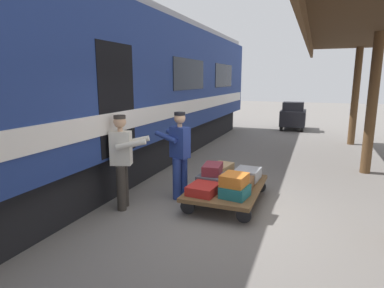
{
  "coord_description": "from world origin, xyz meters",
  "views": [
    {
      "loc": [
        -1.08,
        4.99,
        2.31
      ],
      "look_at": [
        1.0,
        -0.39,
        1.15
      ],
      "focal_mm": 30.07,
      "sensor_mm": 36.0,
      "label": 1
    }
  ],
  "objects_px": {
    "luggage_cart": "(227,188)",
    "baggage_tug": "(293,116)",
    "suitcase_brown_leather": "(242,183)",
    "train_car": "(52,92)",
    "suitcase_gray_aluminum": "(247,174)",
    "suitcase_red_plastic": "(204,188)",
    "suitcase_burgundy_valise": "(213,169)",
    "porter_by_door": "(123,159)",
    "suitcase_slate_roller": "(213,179)",
    "suitcase_teal_softside": "(235,191)",
    "suitcase_orange_carryall": "(234,180)",
    "suitcase_tan_vintage": "(221,170)",
    "porter_in_overalls": "(179,152)"
  },
  "relations": [
    {
      "from": "suitcase_slate_roller",
      "to": "suitcase_burgundy_valise",
      "type": "relative_size",
      "value": 1.14
    },
    {
      "from": "suitcase_red_plastic",
      "to": "baggage_tug",
      "type": "bearing_deg",
      "value": -94.27
    },
    {
      "from": "suitcase_gray_aluminum",
      "to": "suitcase_brown_leather",
      "type": "bearing_deg",
      "value": 90.0
    },
    {
      "from": "suitcase_brown_leather",
      "to": "porter_by_door",
      "type": "xyz_separation_m",
      "value": [
        1.95,
        0.95,
        0.5
      ]
    },
    {
      "from": "luggage_cart",
      "to": "suitcase_brown_leather",
      "type": "height_order",
      "value": "suitcase_brown_leather"
    },
    {
      "from": "luggage_cart",
      "to": "suitcase_red_plastic",
      "type": "xyz_separation_m",
      "value": [
        0.28,
        0.53,
        0.13
      ]
    },
    {
      "from": "baggage_tug",
      "to": "porter_in_overalls",
      "type": "bearing_deg",
      "value": 81.74
    },
    {
      "from": "suitcase_teal_softside",
      "to": "suitcase_orange_carryall",
      "type": "xyz_separation_m",
      "value": [
        0.02,
        -0.02,
        0.2
      ]
    },
    {
      "from": "suitcase_red_plastic",
      "to": "porter_by_door",
      "type": "xyz_separation_m",
      "value": [
        1.4,
        0.41,
        0.51
      ]
    },
    {
      "from": "luggage_cart",
      "to": "suitcase_gray_aluminum",
      "type": "relative_size",
      "value": 3.64
    },
    {
      "from": "luggage_cart",
      "to": "porter_in_overalls",
      "type": "distance_m",
      "value": 1.15
    },
    {
      "from": "train_car",
      "to": "baggage_tug",
      "type": "distance_m",
      "value": 11.39
    },
    {
      "from": "suitcase_slate_roller",
      "to": "suitcase_burgundy_valise",
      "type": "distance_m",
      "value": 0.2
    },
    {
      "from": "suitcase_red_plastic",
      "to": "porter_by_door",
      "type": "distance_m",
      "value": 1.55
    },
    {
      "from": "suitcase_gray_aluminum",
      "to": "suitcase_tan_vintage",
      "type": "bearing_deg",
      "value": 0.0
    },
    {
      "from": "suitcase_red_plastic",
      "to": "suitcase_orange_carryall",
      "type": "distance_m",
      "value": 0.58
    },
    {
      "from": "suitcase_tan_vintage",
      "to": "luggage_cart",
      "type": "bearing_deg",
      "value": 117.5
    },
    {
      "from": "porter_by_door",
      "to": "baggage_tug",
      "type": "height_order",
      "value": "porter_by_door"
    },
    {
      "from": "suitcase_red_plastic",
      "to": "suitcase_slate_roller",
      "type": "distance_m",
      "value": 0.53
    },
    {
      "from": "suitcase_red_plastic",
      "to": "porter_in_overalls",
      "type": "relative_size",
      "value": 0.36
    },
    {
      "from": "suitcase_burgundy_valise",
      "to": "porter_by_door",
      "type": "xyz_separation_m",
      "value": [
        1.37,
        0.98,
        0.31
      ]
    },
    {
      "from": "suitcase_orange_carryall",
      "to": "porter_in_overalls",
      "type": "relative_size",
      "value": 0.27
    },
    {
      "from": "suitcase_red_plastic",
      "to": "suitcase_orange_carryall",
      "type": "height_order",
      "value": "suitcase_orange_carryall"
    },
    {
      "from": "suitcase_burgundy_valise",
      "to": "baggage_tug",
      "type": "relative_size",
      "value": 0.31
    },
    {
      "from": "train_car",
      "to": "suitcase_gray_aluminum",
      "type": "relative_size",
      "value": 38.27
    },
    {
      "from": "train_car",
      "to": "suitcase_brown_leather",
      "type": "xyz_separation_m",
      "value": [
        -3.68,
        -0.69,
        -1.64
      ]
    },
    {
      "from": "suitcase_burgundy_valise",
      "to": "suitcase_brown_leather",
      "type": "bearing_deg",
      "value": 177.14
    },
    {
      "from": "suitcase_orange_carryall",
      "to": "baggage_tug",
      "type": "distance_m",
      "value": 10.43
    },
    {
      "from": "luggage_cart",
      "to": "suitcase_brown_leather",
      "type": "distance_m",
      "value": 0.31
    },
    {
      "from": "suitcase_orange_carryall",
      "to": "porter_in_overalls",
      "type": "xyz_separation_m",
      "value": [
        1.21,
        -0.43,
        0.3
      ]
    },
    {
      "from": "suitcase_burgundy_valise",
      "to": "porter_by_door",
      "type": "height_order",
      "value": "porter_by_door"
    },
    {
      "from": "suitcase_red_plastic",
      "to": "suitcase_teal_softside",
      "type": "bearing_deg",
      "value": 180.0
    },
    {
      "from": "suitcase_orange_carryall",
      "to": "suitcase_burgundy_valise",
      "type": "xyz_separation_m",
      "value": [
        0.56,
        -0.54,
        -0.01
      ]
    },
    {
      "from": "luggage_cart",
      "to": "suitcase_brown_leather",
      "type": "relative_size",
      "value": 4.15
    },
    {
      "from": "luggage_cart",
      "to": "suitcase_orange_carryall",
      "type": "bearing_deg",
      "value": 116.78
    },
    {
      "from": "suitcase_tan_vintage",
      "to": "suitcase_slate_roller",
      "type": "height_order",
      "value": "suitcase_tan_vintage"
    },
    {
      "from": "luggage_cart",
      "to": "baggage_tug",
      "type": "height_order",
      "value": "baggage_tug"
    },
    {
      "from": "train_car",
      "to": "suitcase_orange_carryall",
      "type": "distance_m",
      "value": 3.93
    },
    {
      "from": "suitcase_red_plastic",
      "to": "suitcase_burgundy_valise",
      "type": "height_order",
      "value": "suitcase_burgundy_valise"
    },
    {
      "from": "luggage_cart",
      "to": "baggage_tug",
      "type": "bearing_deg",
      "value": -92.89
    },
    {
      "from": "suitcase_slate_roller",
      "to": "suitcase_gray_aluminum",
      "type": "distance_m",
      "value": 0.77
    },
    {
      "from": "suitcase_brown_leather",
      "to": "suitcase_orange_carryall",
      "type": "bearing_deg",
      "value": 87.89
    },
    {
      "from": "suitcase_red_plastic",
      "to": "suitcase_gray_aluminum",
      "type": "bearing_deg",
      "value": -117.5
    },
    {
      "from": "suitcase_gray_aluminum",
      "to": "suitcase_brown_leather",
      "type": "height_order",
      "value": "suitcase_gray_aluminum"
    },
    {
      "from": "suitcase_teal_softside",
      "to": "porter_in_overalls",
      "type": "bearing_deg",
      "value": -20.1
    },
    {
      "from": "suitcase_burgundy_valise",
      "to": "porter_by_door",
      "type": "bearing_deg",
      "value": 35.4
    },
    {
      "from": "train_car",
      "to": "suitcase_gray_aluminum",
      "type": "height_order",
      "value": "train_car"
    },
    {
      "from": "suitcase_tan_vintage",
      "to": "suitcase_gray_aluminum",
      "type": "distance_m",
      "value": 0.56
    },
    {
      "from": "suitcase_slate_roller",
      "to": "porter_by_door",
      "type": "distance_m",
      "value": 1.76
    },
    {
      "from": "suitcase_tan_vintage",
      "to": "porter_by_door",
      "type": "bearing_deg",
      "value": 46.66
    }
  ]
}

